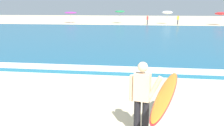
{
  "coord_description": "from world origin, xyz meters",
  "views": [
    {
      "loc": [
        2.77,
        -5.17,
        2.84
      ],
      "look_at": [
        1.73,
        2.27,
        1.1
      ],
      "focal_mm": 38.65,
      "sensor_mm": 36.0,
      "label": 1
    }
  ],
  "objects": [
    {
      "name": "ground_plane",
      "position": [
        0.0,
        0.0,
        0.0
      ],
      "size": [
        160.0,
        160.0,
        0.0
      ],
      "primitive_type": "plane",
      "color": "beige"
    },
    {
      "name": "beach_umbrella_1",
      "position": [
        -1.91,
        38.69,
        2.1
      ],
      "size": [
        1.75,
        1.77,
        2.33
      ],
      "color": "beige",
      "rests_on": "ground"
    },
    {
      "name": "beach_umbrella_3",
      "position": [
        14.82,
        36.61,
        1.85
      ],
      "size": [
        2.01,
        2.04,
        2.16
      ],
      "color": "beige",
      "rests_on": "ground"
    },
    {
      "name": "surfer_with_board",
      "position": [
        2.99,
        -0.29,
        1.04
      ],
      "size": [
        1.25,
        2.83,
        1.73
      ],
      "color": "black",
      "rests_on": "ground"
    },
    {
      "name": "beach_umbrella_0",
      "position": [
        -11.04,
        38.69,
        1.85
      ],
      "size": [
        2.22,
        2.23,
        2.07
      ],
      "color": "beige",
      "rests_on": "ground"
    },
    {
      "name": "beachgoer_near_row_left",
      "position": [
        3.0,
        35.77,
        0.84
      ],
      "size": [
        0.32,
        0.2,
        1.58
      ],
      "color": "#383842",
      "rests_on": "ground"
    },
    {
      "name": "surf_foam",
      "position": [
        0.0,
        5.22,
        0.15
      ],
      "size": [
        120.0,
        1.04,
        0.01
      ],
      "primitive_type": "cube",
      "color": "white",
      "rests_on": "sea"
    },
    {
      "name": "sea",
      "position": [
        0.0,
        18.62,
        0.07
      ],
      "size": [
        120.0,
        28.0,
        0.14
      ],
      "primitive_type": "cube",
      "color": "#1E6084",
      "rests_on": "ground"
    },
    {
      "name": "beachgoer_near_row_mid",
      "position": [
        8.05,
        36.77,
        0.84
      ],
      "size": [
        0.32,
        0.2,
        1.58
      ],
      "color": "#383842",
      "rests_on": "ground"
    },
    {
      "name": "beach_umbrella_2",
      "position": [
        6.38,
        38.32,
        1.97
      ],
      "size": [
        1.83,
        1.86,
        2.27
      ],
      "color": "beige",
      "rests_on": "ground"
    }
  ]
}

